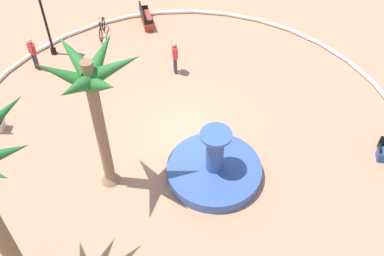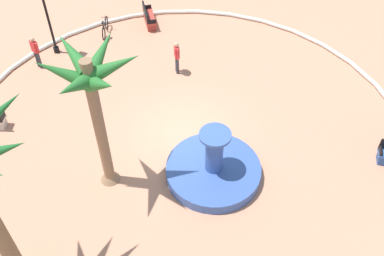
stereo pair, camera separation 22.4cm
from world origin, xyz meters
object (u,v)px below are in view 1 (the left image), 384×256
Objects in this scene: bench_west at (146,19)px; bicycle_red_frame at (102,29)px; person_cyclist_photo at (175,56)px; person_cyclist_helmet at (33,53)px; fountain at (214,169)px; lamppost at (43,12)px; palm_tree_by_curb at (93,91)px.

bench_west reaches higher than bicycle_red_frame.
person_cyclist_helmet is at bearing -66.92° from person_cyclist_photo.
fountain is at bearing 40.00° from person_cyclist_photo.
bench_west is (-7.85, -7.35, 0.03)m from fountain.
lamppost is at bearing -34.40° from bench_west.
bench_west is 2.42m from bicycle_red_frame.
bench_west is at bearing -136.89° from fountain.
palm_tree_by_curb is 7.63m from person_cyclist_photo.
person_cyclist_photo is at bearing 101.71° from lamppost.
fountain is 10.75m from bench_west.
person_cyclist_photo is at bearing 113.08° from person_cyclist_helmet.
palm_tree_by_curb is 8.70m from person_cyclist_helmet.
palm_tree_by_curb reaches higher than bench_west.
palm_tree_by_curb is 3.42× the size of person_cyclist_helmet.
lamppost is 2.36× the size of person_cyclist_photo.
bench_west is 0.91× the size of person_cyclist_helmet.
bench_west is (-9.73, -3.96, -4.07)m from palm_tree_by_curb.
lamppost is at bearing -78.29° from person_cyclist_photo.
person_cyclist_helmet is at bearing 2.31° from lamppost.
bicycle_red_frame is (-7.90, -5.55, -4.03)m from palm_tree_by_curb.
person_cyclist_helmet is at bearing -18.58° from bicycle_red_frame.
fountain is at bearing 77.40° from person_cyclist_helmet.
person_cyclist_photo is at bearing 47.61° from bench_west.
person_cyclist_photo is at bearing -174.03° from palm_tree_by_curb.
palm_tree_by_curb is 3.75× the size of bench_west.
fountain is 10.78m from bicycle_red_frame.
fountain is 2.10× the size of person_cyclist_helmet.
person_cyclist_photo is at bearing -140.00° from fountain.
fountain reaches higher than bench_west.
palm_tree_by_curb is at bearing 58.60° from person_cyclist_helmet.
fountain is at bearing 43.11° from bench_west.
lamppost is (4.24, -2.91, 1.99)m from bench_west.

